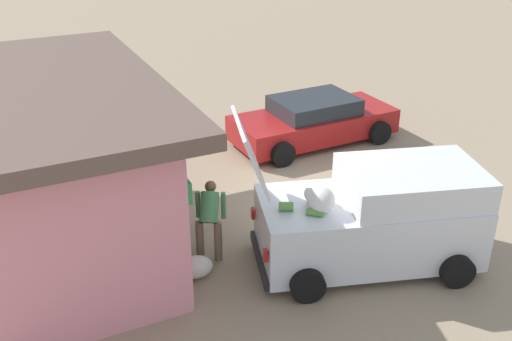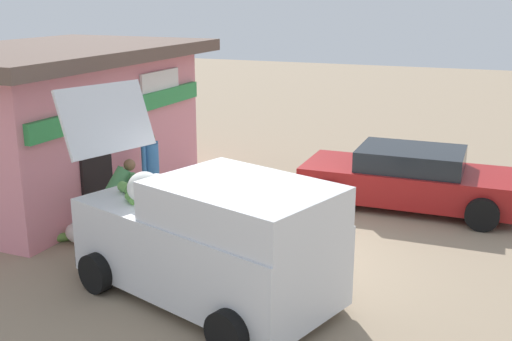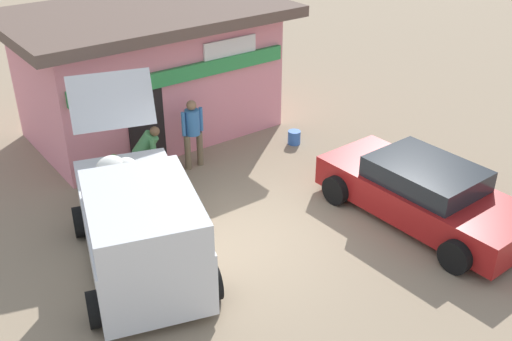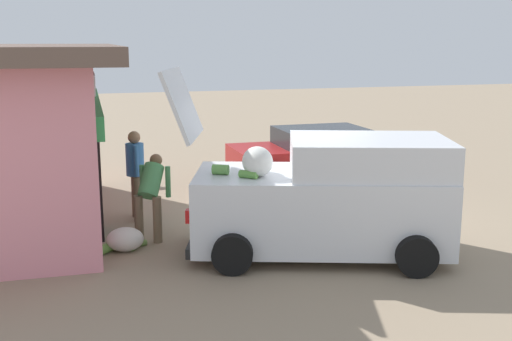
# 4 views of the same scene
# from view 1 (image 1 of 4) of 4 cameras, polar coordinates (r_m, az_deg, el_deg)

# --- Properties ---
(ground_plane) EXTENTS (60.00, 60.00, 0.00)m
(ground_plane) POSITION_cam_1_polar(r_m,az_deg,el_deg) (13.45, 5.71, -2.76)
(ground_plane) COLOR gray
(storefront_bar) EXTENTS (7.04, 4.71, 3.28)m
(storefront_bar) POSITION_cam_1_polar(r_m,az_deg,el_deg) (11.58, -19.71, 0.15)
(storefront_bar) COLOR pink
(storefront_bar) RESTS_ON ground_plane
(delivery_van) EXTENTS (3.11, 4.67, 2.93)m
(delivery_van) POSITION_cam_1_polar(r_m,az_deg,el_deg) (11.08, 11.27, -4.36)
(delivery_van) COLOR silver
(delivery_van) RESTS_ON ground_plane
(parked_sedan) EXTENTS (2.16, 4.42, 1.25)m
(parked_sedan) POSITION_cam_1_polar(r_m,az_deg,el_deg) (16.20, 5.50, 4.75)
(parked_sedan) COLOR maroon
(parked_sedan) RESTS_ON ground_plane
(vendor_standing) EXTENTS (0.57, 0.34, 1.70)m
(vendor_standing) POSITION_cam_1_polar(r_m,az_deg,el_deg) (12.09, -7.48, -1.07)
(vendor_standing) COLOR #726047
(vendor_standing) RESTS_ON ground_plane
(customer_bending) EXTENTS (0.69, 0.64, 1.45)m
(customer_bending) POSITION_cam_1_polar(r_m,az_deg,el_deg) (11.10, -4.46, -4.30)
(customer_bending) COLOR #726047
(customer_bending) RESTS_ON ground_plane
(unloaded_banana_pile) EXTENTS (0.53, 0.89, 0.39)m
(unloaded_banana_pile) POSITION_cam_1_polar(r_m,az_deg,el_deg) (10.92, -5.83, -9.22)
(unloaded_banana_pile) COLOR silver
(unloaded_banana_pile) RESTS_ON ground_plane
(paint_bucket) EXTENTS (0.33, 0.33, 0.35)m
(paint_bucket) POSITION_cam_1_polar(r_m,az_deg,el_deg) (14.92, -9.08, 0.82)
(paint_bucket) COLOR blue
(paint_bucket) RESTS_ON ground_plane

